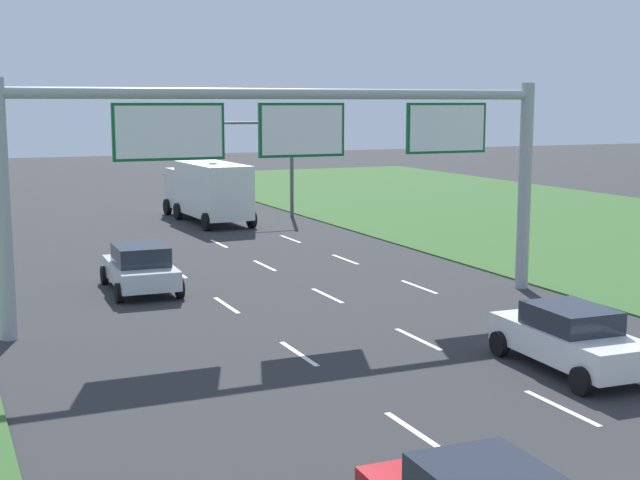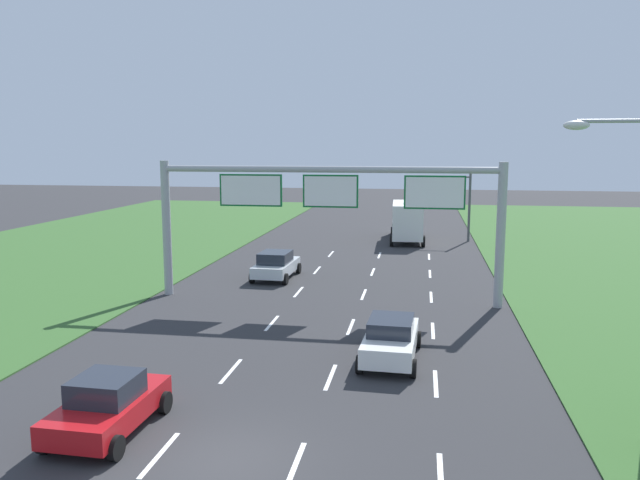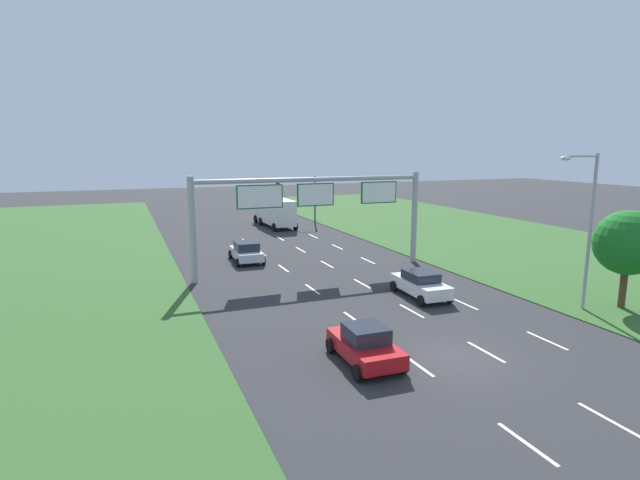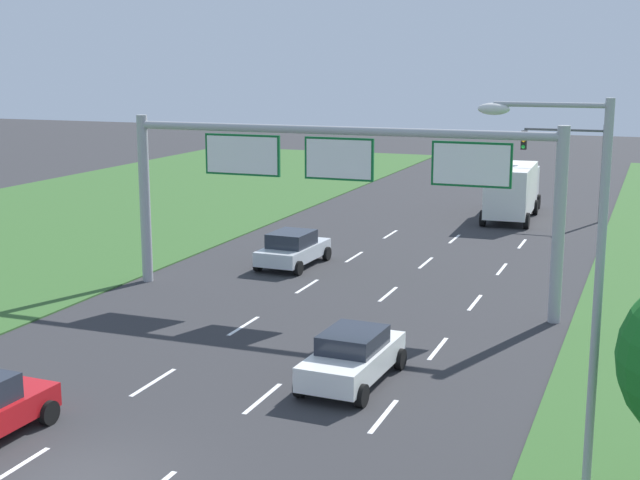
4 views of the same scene
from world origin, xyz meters
name	(u,v)px [view 2 (image 2 of 4)]	position (x,y,z in m)	size (l,w,h in m)	color
ground_plane	(226,460)	(0.00, 0.00, 0.00)	(200.00, 200.00, 0.00)	#2D2D30
lane_dashes_inner_left	(231,371)	(-1.75, 6.00, 0.00)	(0.14, 50.40, 0.01)	white
lane_dashes_inner_right	(331,377)	(1.75, 6.00, 0.00)	(0.14, 50.40, 0.01)	white
lane_dashes_slip	(436,383)	(5.25, 6.00, 0.00)	(0.14, 50.40, 0.01)	white
car_near_red	(108,405)	(-3.64, 0.99, 0.78)	(2.27, 3.98, 1.60)	red
car_lead_silver	(391,338)	(3.66, 8.09, 0.79)	(2.21, 4.44, 1.55)	white
car_mid_lane	(276,265)	(-3.75, 21.24, 0.81)	(2.32, 4.38, 1.60)	silver
box_truck	(407,220)	(3.50, 37.57, 1.73)	(2.91, 8.38, 3.19)	silver
sign_gantry	(329,203)	(0.11, 16.42, 4.95)	(17.24, 0.44, 7.00)	#9EA0A5
traffic_light_mast	(445,194)	(6.54, 37.81, 3.87)	(4.76, 0.49, 5.60)	#47494F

